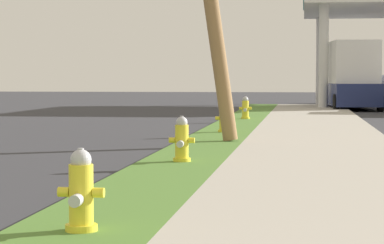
{
  "coord_description": "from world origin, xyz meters",
  "views": [
    {
      "loc": [
        2.68,
        -2.5,
        1.5
      ],
      "look_at": [
        0.88,
        10.88,
        0.77
      ],
      "focal_mm": 77.73,
      "sensor_mm": 36.0,
      "label": 1
    }
  ],
  "objects_px": {
    "fire_hydrant_third": "(224,119)",
    "car_silver_by_near_pump": "(347,91)",
    "fire_hydrant_nearest": "(81,195)",
    "fire_hydrant_second": "(182,142)",
    "fire_hydrant_fourth": "(245,109)",
    "truck_navy_on_apron": "(350,77)"
  },
  "relations": [
    {
      "from": "fire_hydrant_second",
      "to": "car_silver_by_near_pump",
      "type": "xyz_separation_m",
      "value": [
        4.31,
        32.72,
        0.28
      ]
    },
    {
      "from": "fire_hydrant_nearest",
      "to": "fire_hydrant_fourth",
      "type": "xyz_separation_m",
      "value": [
        0.07,
        20.2,
        0.0
      ]
    },
    {
      "from": "fire_hydrant_nearest",
      "to": "car_silver_by_near_pump",
      "type": "xyz_separation_m",
      "value": [
        4.31,
        38.91,
        0.28
      ]
    },
    {
      "from": "fire_hydrant_second",
      "to": "fire_hydrant_third",
      "type": "relative_size",
      "value": 1.0
    },
    {
      "from": "fire_hydrant_nearest",
      "to": "car_silver_by_near_pump",
      "type": "height_order",
      "value": "car_silver_by_near_pump"
    },
    {
      "from": "fire_hydrant_third",
      "to": "fire_hydrant_fourth",
      "type": "bearing_deg",
      "value": 89.33
    },
    {
      "from": "fire_hydrant_fourth",
      "to": "car_silver_by_near_pump",
      "type": "relative_size",
      "value": 0.16
    },
    {
      "from": "fire_hydrant_fourth",
      "to": "truck_navy_on_apron",
      "type": "xyz_separation_m",
      "value": [
        4.04,
        11.65,
        1.04
      ]
    },
    {
      "from": "fire_hydrant_fourth",
      "to": "fire_hydrant_third",
      "type": "bearing_deg",
      "value": -90.67
    },
    {
      "from": "car_silver_by_near_pump",
      "to": "fire_hydrant_second",
      "type": "bearing_deg",
      "value": -97.5
    },
    {
      "from": "fire_hydrant_second",
      "to": "car_silver_by_near_pump",
      "type": "bearing_deg",
      "value": 82.5
    },
    {
      "from": "fire_hydrant_nearest",
      "to": "fire_hydrant_second",
      "type": "xyz_separation_m",
      "value": [
        0.0,
        6.19,
        0.0
      ]
    },
    {
      "from": "fire_hydrant_third",
      "to": "car_silver_by_near_pump",
      "type": "bearing_deg",
      "value": 80.35
    },
    {
      "from": "fire_hydrant_nearest",
      "to": "fire_hydrant_second",
      "type": "height_order",
      "value": "same"
    },
    {
      "from": "fire_hydrant_second",
      "to": "fire_hydrant_third",
      "type": "bearing_deg",
      "value": 90.1
    },
    {
      "from": "fire_hydrant_third",
      "to": "car_silver_by_near_pump",
      "type": "xyz_separation_m",
      "value": [
        4.32,
        25.41,
        0.28
      ]
    },
    {
      "from": "fire_hydrant_third",
      "to": "car_silver_by_near_pump",
      "type": "distance_m",
      "value": 25.77
    },
    {
      "from": "fire_hydrant_third",
      "to": "car_silver_by_near_pump",
      "type": "relative_size",
      "value": 0.16
    },
    {
      "from": "fire_hydrant_fourth",
      "to": "fire_hydrant_nearest",
      "type": "bearing_deg",
      "value": -90.19
    },
    {
      "from": "car_silver_by_near_pump",
      "to": "fire_hydrant_nearest",
      "type": "bearing_deg",
      "value": -96.32
    },
    {
      "from": "fire_hydrant_nearest",
      "to": "car_silver_by_near_pump",
      "type": "distance_m",
      "value": 39.15
    },
    {
      "from": "fire_hydrant_third",
      "to": "truck_navy_on_apron",
      "type": "bearing_deg",
      "value": 77.35
    }
  ]
}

